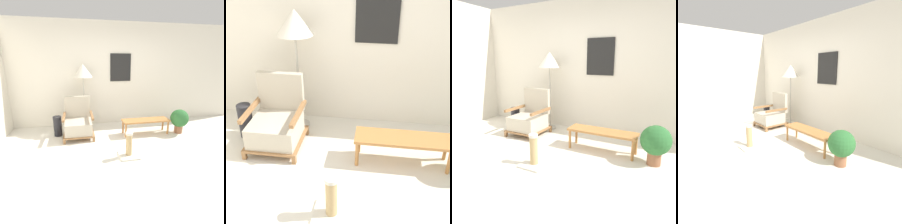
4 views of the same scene
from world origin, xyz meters
TOP-DOWN VIEW (x-y plane):
  - ground_plane at (0.00, 0.00)m, footprint 14.00×14.00m
  - wall_back at (0.00, 2.11)m, footprint 8.00×0.09m
  - armchair at (-1.00, 1.27)m, footprint 0.68×0.71m
  - floor_lamp at (-0.82, 1.80)m, footprint 0.47×0.47m
  - coffee_table at (0.60, 1.12)m, footprint 1.14×0.35m
  - vase at (-1.48, 1.41)m, footprint 0.19×0.19m
  - potted_plant at (1.43, 1.01)m, footprint 0.43×0.43m
  - scratching_post at (-0.10, 0.16)m, footprint 0.36×0.36m

SIDE VIEW (x-z plane):
  - ground_plane at x=0.00m, z-range 0.00..0.00m
  - scratching_post at x=-0.10m, z-range -0.08..0.40m
  - vase at x=-1.48m, z-range 0.00..0.48m
  - coffee_table at x=0.60m, z-range 0.13..0.49m
  - armchair at x=-1.00m, z-range -0.14..0.77m
  - potted_plant at x=1.43m, z-range 0.06..0.65m
  - wall_back at x=0.00m, z-range 0.00..2.70m
  - floor_lamp at x=-0.82m, z-range 0.62..2.27m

